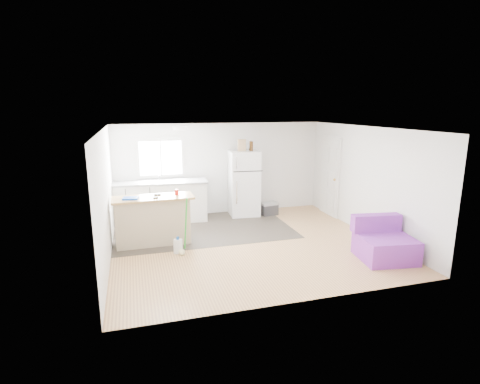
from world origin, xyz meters
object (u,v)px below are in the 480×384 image
object	(u,v)px
cleaner_jug	(178,246)
refrigerator	(244,183)
peninsula	(153,220)
blue_tray	(131,198)
kitchen_cabinets	(161,201)
bottle_left	(252,146)
red_cup	(177,192)
cooler	(269,209)
purple_seat	(384,244)
bottle_right	(250,146)
mop	(183,243)
cardboard_box	(242,145)

from	to	relation	value
cleaner_jug	refrigerator	bearing A→B (deg)	69.65
peninsula	blue_tray	xyz separation A→B (m)	(-0.41, -0.08, 0.52)
kitchen_cabinets	refrigerator	size ratio (longest dim) A/B	1.37
refrigerator	bottle_left	distance (m)	1.00
peninsula	red_cup	bearing A→B (deg)	1.91
kitchen_cabinets	cooler	size ratio (longest dim) A/B	4.82
cooler	purple_seat	world-z (taller)	purple_seat
bottle_right	cleaner_jug	bearing A→B (deg)	-134.29
cleaner_jug	blue_tray	bearing A→B (deg)	165.05
purple_seat	mop	size ratio (longest dim) A/B	0.93
cooler	bottle_right	bearing A→B (deg)	144.95
cardboard_box	purple_seat	bearing A→B (deg)	-63.57
purple_seat	cardboard_box	bearing A→B (deg)	125.09
peninsula	mop	distance (m)	0.97
cardboard_box	bottle_right	distance (m)	0.25
kitchen_cabinets	peninsula	size ratio (longest dim) A/B	1.41
kitchen_cabinets	red_cup	distance (m)	1.64
purple_seat	cleaner_jug	distance (m)	3.94
kitchen_cabinets	cooler	distance (m)	2.81
refrigerator	cardboard_box	xyz separation A→B (m)	(-0.07, -0.03, 1.00)
red_cup	bottle_right	distance (m)	2.71
blue_tray	cardboard_box	bearing A→B (deg)	29.62
peninsula	cooler	world-z (taller)	peninsula
peninsula	mop	xyz separation A→B (m)	(0.52, -0.77, -0.28)
red_cup	cooler	bearing A→B (deg)	26.90
kitchen_cabinets	cleaner_jug	xyz separation A→B (m)	(0.13, -2.26, -0.37)
peninsula	cooler	xyz separation A→B (m)	(3.08, 1.33, -0.34)
cooler	peninsula	bearing A→B (deg)	-165.16
blue_tray	cardboard_box	distance (m)	3.31
purple_seat	red_cup	distance (m)	4.23
cleaner_jug	red_cup	distance (m)	1.18
refrigerator	purple_seat	size ratio (longest dim) A/B	1.58
refrigerator	bottle_left	xyz separation A→B (m)	(0.17, -0.12, 0.98)
cleaner_jug	bottle_right	world-z (taller)	bottle_right
kitchen_cabinets	cleaner_jug	bearing A→B (deg)	-82.44
cooler	cardboard_box	xyz separation A→B (m)	(-0.70, 0.18, 1.68)
refrigerator	purple_seat	bearing A→B (deg)	-60.20
refrigerator	cardboard_box	world-z (taller)	cardboard_box
bottle_right	kitchen_cabinets	bearing A→B (deg)	179.84
cooler	blue_tray	distance (m)	3.86
cooler	cleaner_jug	world-z (taller)	cleaner_jug
kitchen_cabinets	blue_tray	size ratio (longest dim) A/B	7.77
purple_seat	bottle_right	xyz separation A→B (m)	(-1.51, 3.58, 1.54)
peninsula	cleaner_jug	xyz separation A→B (m)	(0.42, -0.70, -0.36)
peninsula	red_cup	size ratio (longest dim) A/B	13.75
purple_seat	bottle_right	bearing A→B (deg)	121.54
cooler	mop	world-z (taller)	mop
peninsula	bottle_right	size ratio (longest dim) A/B	6.60
peninsula	cleaner_jug	distance (m)	0.89
cleaner_jug	bottle_right	distance (m)	3.57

